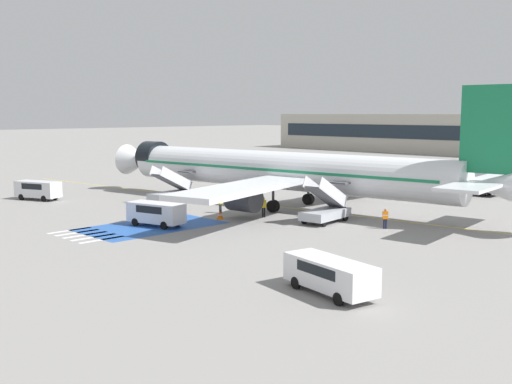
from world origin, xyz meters
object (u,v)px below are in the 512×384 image
service_van_2 (156,212)px  ground_crew_2 (264,206)px  airliner (283,171)px  ground_crew_0 (385,217)px  boarding_stairs_forward (172,193)px  fuel_tanker (459,177)px  service_van_1 (38,189)px  ground_crew_1 (220,203)px  service_van_0 (330,273)px  traffic_cone_0 (220,215)px  boarding_stairs_aft (326,210)px

service_van_2 → ground_crew_2: 9.55m
service_van_2 → airliner: bearing=-17.5°
service_van_2 → ground_crew_0: size_ratio=3.13×
airliner → boarding_stairs_forward: size_ratio=8.50×
boarding_stairs_forward → service_van_2: boarding_stairs_forward is taller
boarding_stairs_forward → fuel_tanker: boarding_stairs_forward is taller
fuel_tanker → service_van_1: 45.96m
service_van_2 → ground_crew_1: size_ratio=2.99×
service_van_0 → ground_crew_0: bearing=-144.5°
ground_crew_0 → airliner: bearing=-56.9°
ground_crew_0 → traffic_cone_0: size_ratio=2.32×
boarding_stairs_aft → fuel_tanker: size_ratio=0.57×
ground_crew_0 → boarding_stairs_aft: bearing=-34.7°
airliner → service_van_0: bearing=-139.4°
service_van_2 → traffic_cone_0: service_van_2 is taller
service_van_0 → ground_crew_2: 22.47m
boarding_stairs_aft → ground_crew_2: bearing=-166.4°
fuel_tanker → ground_crew_0: (5.95, -23.86, -0.92)m
fuel_tanker → service_van_0: size_ratio=1.73×
service_van_2 → ground_crew_0: service_van_2 is taller
service_van_2 → ground_crew_2: bearing=-35.2°
airliner → fuel_tanker: size_ratio=4.82×
boarding_stairs_aft → service_van_2: boarding_stairs_aft is taller
service_van_1 → service_van_2: 20.83m
fuel_tanker → ground_crew_2: (-4.39, -26.92, -0.82)m
airliner → boarding_stairs_forward: airliner is taller
ground_crew_1 → ground_crew_2: bearing=94.2°
traffic_cone_0 → boarding_stairs_forward: bearing=164.2°
fuel_tanker → ground_crew_0: 24.61m
service_van_2 → service_van_0: bearing=-117.5°
service_van_1 → boarding_stairs_forward: bearing=-73.3°
airliner → ground_crew_2: size_ratio=26.12×
ground_crew_0 → traffic_cone_0: (-12.32, -6.36, -0.57)m
boarding_stairs_forward → ground_crew_1: 8.57m
service_van_0 → service_van_2: bearing=-91.3°
service_van_0 → service_van_2: service_van_2 is taller
fuel_tanker → service_van_2: size_ratio=1.91×
boarding_stairs_aft → ground_crew_1: boarding_stairs_aft is taller
boarding_stairs_aft → ground_crew_2: size_ratio=3.07×
ground_crew_2 → airliner: bearing=52.3°
airliner → ground_crew_1: 7.24m
fuel_tanker → traffic_cone_0: bearing=164.5°
boarding_stairs_forward → fuel_tanker: size_ratio=0.57×
boarding_stairs_forward → service_van_1: (-11.18, -8.95, 0.21)m
service_van_2 → ground_crew_0: 18.15m
ground_crew_0 → ground_crew_1: bearing=-30.7°
service_van_2 → ground_crew_0: bearing=-63.9°
boarding_stairs_forward → service_van_0: bearing=-30.2°
service_van_1 → traffic_cone_0: service_van_1 is taller
service_van_0 → ground_crew_0: service_van_0 is taller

